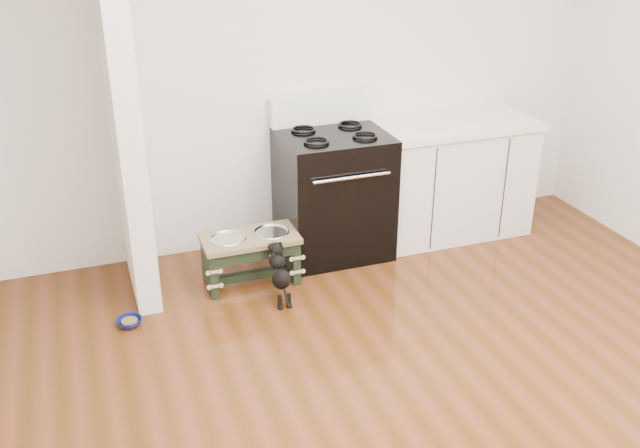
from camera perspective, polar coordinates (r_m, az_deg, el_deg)
The scene contains 8 objects.
ground at distance 3.73m, azimuth 9.50°, elevation -17.11°, with size 5.00×5.00×0.00m, color #47270C.
room_shell at distance 2.91m, azimuth 11.77°, elevation 7.27°, with size 5.00×5.00×5.00m.
partition_wall at distance 4.61m, azimuth -15.66°, elevation 9.96°, with size 0.15×0.80×2.70m, color silver.
oven_range at distance 5.23m, azimuth 1.06°, elevation 2.59°, with size 0.76×0.69×1.14m.
cabinet_run at distance 5.66m, azimuth 10.34°, elevation 3.67°, with size 1.24×0.64×0.91m.
dog_feeder at distance 4.90m, azimuth -5.59°, elevation -2.06°, with size 0.65×0.35×0.37m.
puppy at distance 4.68m, azimuth -3.26°, elevation -3.84°, with size 0.11×0.34×0.40m.
floor_bowl at distance 4.67m, azimuth -15.00°, elevation -7.59°, with size 0.19×0.19×0.05m.
Camera 1 is at (-1.47, -2.36, 2.49)m, focal length 40.00 mm.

